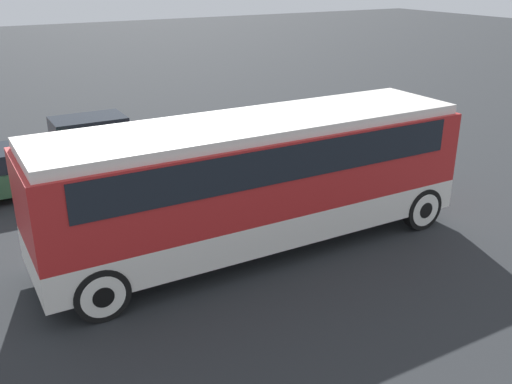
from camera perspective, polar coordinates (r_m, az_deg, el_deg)
The scene contains 4 objects.
ground_plane at distance 13.72m, azimuth 0.00°, elevation -5.47°, with size 120.00×120.00×0.00m, color #26282B.
tour_bus at distance 13.02m, azimuth 0.37°, elevation 2.04°, with size 10.11×2.66×3.13m.
parked_car_near at distance 18.02m, azimuth -22.36°, elevation 2.06°, with size 4.06×1.93×1.42m.
parked_car_mid at distance 20.48m, azimuth -15.91°, elevation 5.23°, with size 4.63×1.83×1.49m.
Camera 1 is at (-6.03, -10.61, 6.27)m, focal length 40.00 mm.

